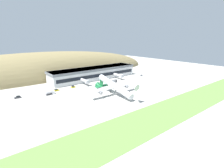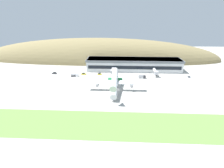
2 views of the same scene
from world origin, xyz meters
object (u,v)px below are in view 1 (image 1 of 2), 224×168
(service_car_3, at_px, (141,76))
(terminal_building, at_px, (94,72))
(jetway_1, at_px, (119,75))
(service_car_1, at_px, (56,90))
(jetway_0, at_px, (85,81))
(traffic_cone_1, at_px, (109,86))
(fuel_truck, at_px, (50,93))
(cargo_airplane, at_px, (114,86))
(box_truck, at_px, (114,81))
(traffic_cone_0, at_px, (125,82))
(service_car_0, at_px, (18,97))
(service_car_2, at_px, (73,87))

(service_car_3, bearing_deg, terminal_building, 154.50)
(jetway_1, bearing_deg, service_car_1, -179.97)
(jetway_0, xyz_separation_m, traffic_cone_1, (14.39, -15.40, -3.71))
(fuel_truck, bearing_deg, cargo_airplane, -39.27)
(box_truck, distance_m, traffic_cone_0, 10.93)
(service_car_1, relative_size, fuel_truck, 0.66)
(terminal_building, bearing_deg, fuel_truck, -156.76)
(jetway_0, bearing_deg, service_car_0, -179.73)
(cargo_airplane, bearing_deg, service_car_2, 112.48)
(terminal_building, height_order, service_car_1, terminal_building)
(cargo_airplane, relative_size, service_car_0, 10.53)
(service_car_1, bearing_deg, jetway_1, 0.03)
(service_car_2, height_order, box_truck, box_truck)
(service_car_0, xyz_separation_m, traffic_cone_1, (68.72, -15.14, -0.42))
(service_car_1, bearing_deg, terminal_building, 20.04)
(traffic_cone_1, bearing_deg, jetway_0, 133.06)
(cargo_airplane, height_order, fuel_truck, cargo_airplane)
(traffic_cone_1, bearing_deg, terminal_building, 79.82)
(cargo_airplane, bearing_deg, box_truck, 51.44)
(jetway_0, xyz_separation_m, box_truck, (25.70, -8.28, -2.48))
(box_truck, distance_m, traffic_cone_1, 13.42)
(fuel_truck, xyz_separation_m, traffic_cone_1, (48.09, -8.73, -1.14))
(cargo_airplane, bearing_deg, service_car_1, 129.60)
(jetway_0, xyz_separation_m, service_car_0, (-54.34, -0.25, -3.29))
(terminal_building, xyz_separation_m, cargo_airplane, (-17.06, -53.15, 0.23))
(terminal_building, relative_size, jetway_0, 7.63)
(fuel_truck, bearing_deg, service_car_2, 16.44)
(traffic_cone_0, bearing_deg, box_truck, 152.48)
(service_car_0, relative_size, service_car_3, 1.14)
(jetway_0, height_order, jetway_1, same)
(service_car_3, bearing_deg, fuel_truck, -179.54)
(jetway_0, xyz_separation_m, service_car_2, (-12.04, -0.27, -3.33))
(service_car_0, xyz_separation_m, box_truck, (80.04, -8.03, 0.81))
(terminal_building, xyz_separation_m, box_truck, (5.60, -24.72, -5.00))
(jetway_1, height_order, service_car_1, jetway_1)
(service_car_0, xyz_separation_m, fuel_truck, (20.64, -6.41, 0.72))
(jetway_1, bearing_deg, traffic_cone_0, -104.09)
(jetway_0, height_order, box_truck, jetway_0)
(box_truck, bearing_deg, cargo_airplane, -128.56)
(jetway_0, distance_m, jetway_1, 38.52)
(service_car_0, xyz_separation_m, service_car_3, (121.20, -5.61, -0.07))
(cargo_airplane, xyz_separation_m, box_truck, (22.66, 28.43, -5.23))
(jetway_1, bearing_deg, fuel_truck, -175.22)
(service_car_2, bearing_deg, cargo_airplane, -67.52)
(jetway_0, bearing_deg, jetway_1, -0.93)
(service_car_1, relative_size, box_truck, 0.70)
(service_car_0, bearing_deg, jetway_0, 0.27)
(terminal_building, relative_size, traffic_cone_0, 159.17)
(terminal_building, xyz_separation_m, service_car_1, (-46.88, -17.10, -5.84))
(jetway_0, relative_size, traffic_cone_1, 20.86)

